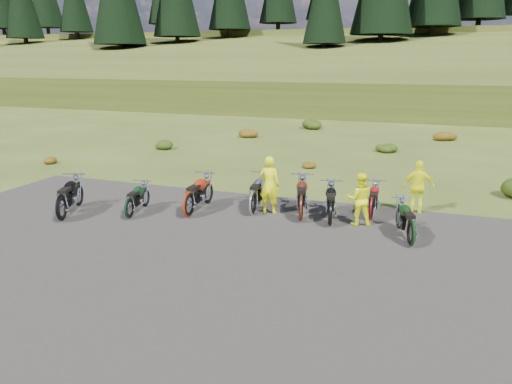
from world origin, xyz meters
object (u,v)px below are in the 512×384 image
at_px(motorcycle_0, 63,221).
at_px(motorcycle_3, 253,215).
at_px(motorcycle_7, 410,247).
at_px(person_middle, 269,186).

height_order(motorcycle_0, motorcycle_3, motorcycle_0).
bearing_deg(motorcycle_7, person_middle, 54.63).
distance_m(motorcycle_0, person_middle, 6.47).
bearing_deg(motorcycle_7, motorcycle_0, 81.00).
relative_size(motorcycle_0, motorcycle_7, 1.14).
height_order(motorcycle_7, person_middle, person_middle).
bearing_deg(person_middle, motorcycle_7, 161.97).
xyz_separation_m(motorcycle_3, person_middle, (0.44, 0.35, 0.93)).
distance_m(motorcycle_7, person_middle, 4.77).
distance_m(motorcycle_0, motorcycle_3, 5.86).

